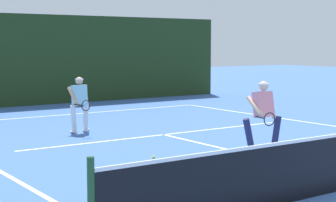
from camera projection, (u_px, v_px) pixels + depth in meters
name	position (u px, v px, depth m)	size (l,w,h in m)	color
court_line_baseline_far	(75.00, 114.00, 19.33)	(9.99, 0.10, 0.01)	white
court_line_service	(164.00, 135.00, 14.92)	(8.15, 0.10, 0.01)	white
court_line_centre	(246.00, 154.00, 12.32)	(0.10, 6.40, 0.01)	white
player_near	(263.00, 114.00, 12.33)	(1.04, 0.90, 1.60)	#1E234C
player_far	(80.00, 102.00, 15.22)	(0.69, 0.85, 1.52)	silver
tennis_ball	(154.00, 157.00, 11.80)	(0.07, 0.07, 0.07)	#D1E033
back_fence_windscreen	(35.00, 60.00, 21.98)	(17.69, 0.12, 3.58)	#1E3317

